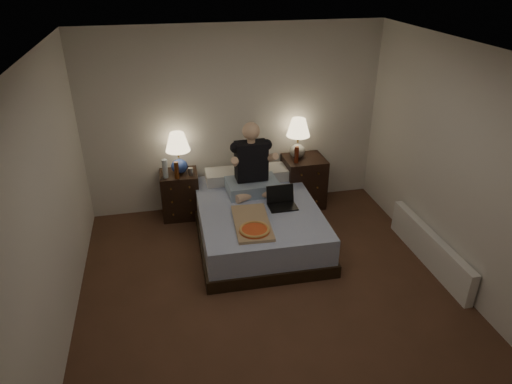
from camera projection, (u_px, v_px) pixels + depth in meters
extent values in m
cube|color=brown|center=(274.00, 303.00, 4.74)|extent=(4.00, 4.50, 0.00)
cube|color=white|center=(280.00, 58.00, 3.59)|extent=(4.00, 4.50, 0.00)
cube|color=silver|center=(235.00, 120.00, 6.12)|extent=(4.00, 0.00, 2.50)
cube|color=silver|center=(44.00, 222.00, 3.79)|extent=(0.00, 4.50, 2.50)
cube|color=silver|center=(471.00, 177.00, 4.55)|extent=(0.00, 4.50, 2.50)
cube|color=#556CAA|center=(258.00, 222.00, 5.73)|extent=(1.47, 1.95, 0.48)
cube|color=black|center=(180.00, 194.00, 6.22)|extent=(0.51, 0.46, 0.64)
cube|color=black|center=(303.00, 181.00, 6.49)|extent=(0.56, 0.51, 0.72)
cylinder|color=silver|center=(165.00, 169.00, 5.89)|extent=(0.07, 0.07, 0.25)
cylinder|color=#9D9D99|center=(191.00, 171.00, 5.99)|extent=(0.07, 0.07, 0.10)
cylinder|color=#57280C|center=(177.00, 170.00, 5.87)|extent=(0.06, 0.06, 0.23)
cylinder|color=#5E1E0D|center=(297.00, 155.00, 6.14)|extent=(0.06, 0.06, 0.23)
cube|color=white|center=(429.00, 249.00, 5.28)|extent=(0.10, 1.60, 0.40)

